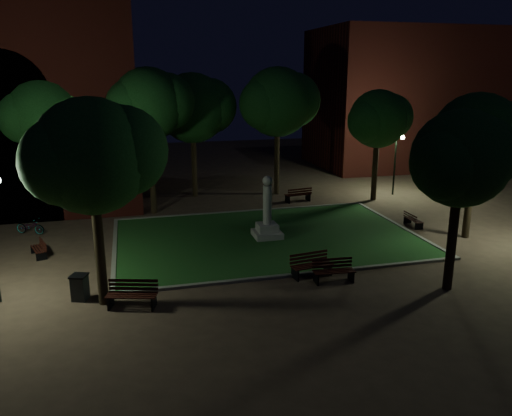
{
  "coord_description": "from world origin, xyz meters",
  "views": [
    {
      "loc": [
        -6.64,
        -21.5,
        8.25
      ],
      "look_at": [
        -0.85,
        1.0,
        1.94
      ],
      "focal_mm": 35.0,
      "sensor_mm": 36.0,
      "label": 1
    }
  ],
  "objects_px": {
    "bench_near_left": "(311,265)",
    "bicycle": "(30,226)",
    "bench_far_side": "(298,195)",
    "trash_bin": "(80,287)",
    "bench_left_side": "(40,249)",
    "bench_right_side": "(413,220)",
    "bench_near_right": "(333,271)",
    "bench_west_near": "(132,295)",
    "monument": "(267,220)"
  },
  "relations": [
    {
      "from": "monument",
      "to": "bench_right_side",
      "type": "distance_m",
      "value": 8.39
    },
    {
      "from": "bench_near_left",
      "to": "bicycle",
      "type": "bearing_deg",
      "value": 135.4
    },
    {
      "from": "bench_near_right",
      "to": "bench_far_side",
      "type": "height_order",
      "value": "bench_far_side"
    },
    {
      "from": "bicycle",
      "to": "monument",
      "type": "bearing_deg",
      "value": -81.22
    },
    {
      "from": "bench_far_side",
      "to": "bicycle",
      "type": "xyz_separation_m",
      "value": [
        -15.96,
        -2.91,
        -0.02
      ]
    },
    {
      "from": "bicycle",
      "to": "bench_west_near",
      "type": "bearing_deg",
      "value": -126.85
    },
    {
      "from": "bench_near_left",
      "to": "bench_far_side",
      "type": "bearing_deg",
      "value": 64.73
    },
    {
      "from": "monument",
      "to": "bench_far_side",
      "type": "distance_m",
      "value": 7.84
    },
    {
      "from": "bench_near_right",
      "to": "bench_far_side",
      "type": "relative_size",
      "value": 0.96
    },
    {
      "from": "trash_bin",
      "to": "bench_far_side",
      "type": "bearing_deg",
      "value": 43.03
    },
    {
      "from": "monument",
      "to": "bench_near_left",
      "type": "xyz_separation_m",
      "value": [
        0.45,
        -5.2,
        -0.5
      ]
    },
    {
      "from": "bench_left_side",
      "to": "bench_right_side",
      "type": "bearing_deg",
      "value": 69.8
    },
    {
      "from": "monument",
      "to": "bench_right_side",
      "type": "xyz_separation_m",
      "value": [
        8.37,
        -0.04,
        -0.6
      ]
    },
    {
      "from": "bench_near_right",
      "to": "bench_far_side",
      "type": "xyz_separation_m",
      "value": [
        2.9,
        12.69,
        0.01
      ]
    },
    {
      "from": "bench_west_near",
      "to": "bicycle",
      "type": "height_order",
      "value": "bench_west_near"
    },
    {
      "from": "monument",
      "to": "trash_bin",
      "type": "relative_size",
      "value": 3.21
    },
    {
      "from": "bench_far_side",
      "to": "bench_near_left",
      "type": "bearing_deg",
      "value": 65.2
    },
    {
      "from": "bench_left_side",
      "to": "bench_far_side",
      "type": "relative_size",
      "value": 0.8
    },
    {
      "from": "monument",
      "to": "trash_bin",
      "type": "distance_m",
      "value": 10.18
    },
    {
      "from": "bench_west_near",
      "to": "bench_far_side",
      "type": "relative_size",
      "value": 1.06
    },
    {
      "from": "bench_far_side",
      "to": "trash_bin",
      "type": "relative_size",
      "value": 1.82
    },
    {
      "from": "bench_right_side",
      "to": "monument",
      "type": "bearing_deg",
      "value": 90.73
    },
    {
      "from": "monument",
      "to": "bench_left_side",
      "type": "distance_m",
      "value": 10.95
    },
    {
      "from": "monument",
      "to": "bench_near_left",
      "type": "distance_m",
      "value": 5.24
    },
    {
      "from": "bench_near_right",
      "to": "bench_west_near",
      "type": "xyz_separation_m",
      "value": [
        -7.97,
        -0.33,
        0.03
      ]
    },
    {
      "from": "bench_far_side",
      "to": "bench_right_side",
      "type": "bearing_deg",
      "value": 114.67
    },
    {
      "from": "monument",
      "to": "bench_right_side",
      "type": "height_order",
      "value": "monument"
    },
    {
      "from": "bench_right_side",
      "to": "bench_far_side",
      "type": "bearing_deg",
      "value": 33.78
    },
    {
      "from": "bicycle",
      "to": "bench_right_side",
      "type": "bearing_deg",
      "value": -74.26
    },
    {
      "from": "bench_far_side",
      "to": "bicycle",
      "type": "distance_m",
      "value": 16.22
    },
    {
      "from": "trash_bin",
      "to": "bicycle",
      "type": "xyz_separation_m",
      "value": [
        -3.2,
        9.0,
        -0.08
      ]
    },
    {
      "from": "bench_right_side",
      "to": "bench_near_left",
      "type": "bearing_deg",
      "value": 124.1
    },
    {
      "from": "bench_near_left",
      "to": "bicycle",
      "type": "distance_m",
      "value": 15.31
    },
    {
      "from": "bench_near_right",
      "to": "bicycle",
      "type": "bearing_deg",
      "value": 146.98
    },
    {
      "from": "monument",
      "to": "bench_right_side",
      "type": "bearing_deg",
      "value": -0.27
    },
    {
      "from": "trash_bin",
      "to": "bench_right_side",
      "type": "bearing_deg",
      "value": 16.79
    },
    {
      "from": "bench_near_right",
      "to": "trash_bin",
      "type": "xyz_separation_m",
      "value": [
        -9.86,
        0.78,
        0.07
      ]
    },
    {
      "from": "bench_near_right",
      "to": "trash_bin",
      "type": "bearing_deg",
      "value": 179.29
    },
    {
      "from": "bench_near_left",
      "to": "bench_near_right",
      "type": "relative_size",
      "value": 1.06
    },
    {
      "from": "trash_bin",
      "to": "bench_west_near",
      "type": "bearing_deg",
      "value": -30.51
    },
    {
      "from": "bench_near_left",
      "to": "trash_bin",
      "type": "distance_m",
      "value": 9.19
    },
    {
      "from": "bench_far_side",
      "to": "bench_left_side",
      "type": "bearing_deg",
      "value": 15.69
    },
    {
      "from": "trash_bin",
      "to": "bench_near_right",
      "type": "bearing_deg",
      "value": -4.53
    },
    {
      "from": "bench_west_near",
      "to": "bench_right_side",
      "type": "bearing_deg",
      "value": 38.79
    },
    {
      "from": "bench_near_right",
      "to": "bicycle",
      "type": "relative_size",
      "value": 1.07
    },
    {
      "from": "bench_far_side",
      "to": "trash_bin",
      "type": "height_order",
      "value": "trash_bin"
    },
    {
      "from": "bench_west_near",
      "to": "bench_right_side",
      "type": "height_order",
      "value": "bench_west_near"
    },
    {
      "from": "bench_right_side",
      "to": "bench_far_side",
      "type": "distance_m",
      "value": 8.03
    },
    {
      "from": "bench_west_near",
      "to": "trash_bin",
      "type": "bearing_deg",
      "value": 165.86
    },
    {
      "from": "bench_near_left",
      "to": "bench_left_side",
      "type": "bearing_deg",
      "value": 146.4
    }
  ]
}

